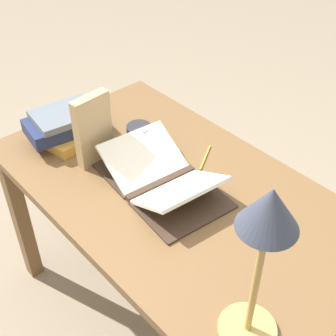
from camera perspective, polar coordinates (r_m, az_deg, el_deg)
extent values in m
plane|color=gray|center=(2.17, 0.73, -17.41)|extent=(12.00, 12.00, 0.00)
cube|color=brown|center=(1.62, 0.94, -2.99)|extent=(1.35, 0.78, 0.03)
cube|color=brown|center=(2.39, -3.24, 1.51)|extent=(0.06, 0.06, 0.71)
cube|color=brown|center=(2.15, -17.49, -5.90)|extent=(0.06, 0.06, 0.71)
cube|color=#38281E|center=(1.61, -0.86, -1.86)|extent=(0.05, 0.28, 0.02)
cube|color=#38281E|center=(1.54, 1.84, -4.51)|extent=(0.25, 0.31, 0.01)
cube|color=#38281E|center=(1.69, -3.30, 0.24)|extent=(0.25, 0.31, 0.01)
cube|color=silver|center=(1.52, 1.44, -2.71)|extent=(0.22, 0.29, 0.11)
cube|color=silver|center=(1.65, -3.01, 1.30)|extent=(0.22, 0.29, 0.11)
cube|color=#BC8933|center=(1.87, -12.13, 4.11)|extent=(0.23, 0.24, 0.04)
cube|color=#1E284C|center=(1.84, -12.33, 5.32)|extent=(0.20, 0.32, 0.05)
cube|color=slate|center=(1.82, -12.50, 6.38)|extent=(0.20, 0.25, 0.03)
cube|color=tan|center=(1.67, -9.13, 4.64)|extent=(0.05, 0.15, 0.27)
cylinder|color=tan|center=(1.26, 9.61, -18.79)|extent=(0.15, 0.15, 0.02)
cylinder|color=tan|center=(1.11, 10.67, -13.57)|extent=(0.02, 0.02, 0.36)
cone|color=#333847|center=(0.94, 12.33, -4.88)|extent=(0.13, 0.13, 0.10)
cylinder|color=#28282D|center=(1.76, -3.50, 3.75)|extent=(0.09, 0.09, 0.10)
torus|color=#28282D|center=(1.80, -4.01, 4.64)|extent=(0.05, 0.03, 0.05)
cylinder|color=gold|center=(1.74, 4.57, 1.30)|extent=(0.08, 0.13, 0.01)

